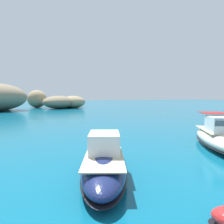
{
  "coord_description": "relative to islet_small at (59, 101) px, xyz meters",
  "views": [
    {
      "loc": [
        -14.78,
        -3.29,
        4.49
      ],
      "look_at": [
        -2.79,
        21.33,
        2.38
      ],
      "focal_mm": 33.5,
      "sensor_mm": 36.0,
      "label": 1
    }
  ],
  "objects": [
    {
      "name": "islet_small",
      "position": [
        0.0,
        0.0,
        0.0
      ],
      "size": [
        22.91,
        23.07,
        6.71
      ],
      "color": "#9E8966",
      "rests_on": "ground"
    },
    {
      "name": "motorboat_navy",
      "position": [
        -11.96,
        -69.41,
        -1.63
      ],
      "size": [
        5.68,
        8.44,
        2.41
      ],
      "color": "navy",
      "rests_on": "ground"
    },
    {
      "name": "motorboat_cream",
      "position": [
        -0.46,
        -67.84,
        -1.5
      ],
      "size": [
        7.62,
        9.33,
        2.94
      ],
      "color": "beige",
      "rests_on": "ground"
    }
  ]
}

